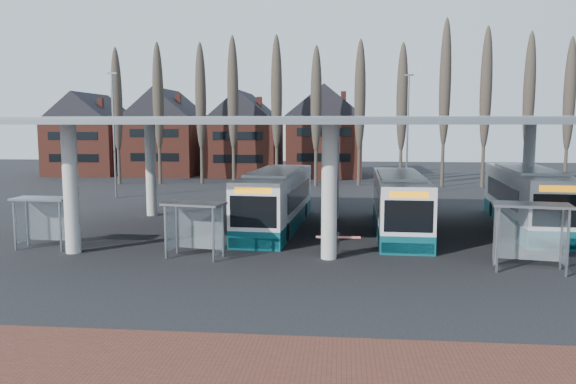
# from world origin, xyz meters

# --- Properties ---
(ground) EXTENTS (140.00, 140.00, 0.00)m
(ground) POSITION_xyz_m (0.00, 0.00, 0.00)
(ground) COLOR black
(ground) RESTS_ON ground
(station_canopy) EXTENTS (32.00, 16.00, 6.34)m
(station_canopy) POSITION_xyz_m (0.00, 8.00, 5.68)
(station_canopy) COLOR silver
(station_canopy) RESTS_ON ground
(poplar_row) EXTENTS (45.10, 1.10, 14.50)m
(poplar_row) POSITION_xyz_m (0.00, 33.00, 8.78)
(poplar_row) COLOR #473D33
(poplar_row) RESTS_ON ground
(townhouse_row) EXTENTS (36.80, 10.30, 12.25)m
(townhouse_row) POSITION_xyz_m (-15.75, 44.00, 5.94)
(townhouse_row) COLOR maroon
(townhouse_row) RESTS_ON ground
(lamp_post_a) EXTENTS (0.80, 0.16, 10.17)m
(lamp_post_a) POSITION_xyz_m (-18.00, 22.00, 5.34)
(lamp_post_a) COLOR slate
(lamp_post_a) RESTS_ON ground
(lamp_post_b) EXTENTS (0.80, 0.16, 10.17)m
(lamp_post_b) POSITION_xyz_m (6.00, 26.00, 5.34)
(lamp_post_b) COLOR slate
(lamp_post_b) RESTS_ON ground
(bus_1) EXTENTS (3.36, 12.35, 3.39)m
(bus_1) POSITION_xyz_m (-3.24, 9.88, 1.60)
(bus_1) COLOR white
(bus_1) RESTS_ON ground
(bus_2) EXTENTS (2.85, 11.96, 3.31)m
(bus_2) POSITION_xyz_m (3.76, 9.40, 1.56)
(bus_2) COLOR white
(bus_2) RESTS_ON ground
(bus_3) EXTENTS (3.71, 12.79, 3.50)m
(bus_3) POSITION_xyz_m (11.33, 11.44, 1.65)
(bus_3) COLOR white
(bus_3) RESTS_ON ground
(shelter_0) EXTENTS (2.70, 1.37, 2.50)m
(shelter_0) POSITION_xyz_m (-13.87, 3.39, 1.81)
(shelter_0) COLOR gray
(shelter_0) RESTS_ON ground
(shelter_1) EXTENTS (2.91, 1.83, 2.51)m
(shelter_1) POSITION_xyz_m (-6.03, 2.24, 1.83)
(shelter_1) COLOR gray
(shelter_1) RESTS_ON ground
(shelter_2) EXTENTS (3.24, 2.01, 2.81)m
(shelter_2) POSITION_xyz_m (8.28, 1.27, 2.04)
(shelter_2) COLOR gray
(shelter_2) RESTS_ON ground
(barrier) EXTENTS (2.04, 0.57, 1.02)m
(barrier) POSITION_xyz_m (0.42, 3.15, 0.79)
(barrier) COLOR black
(barrier) RESTS_ON ground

